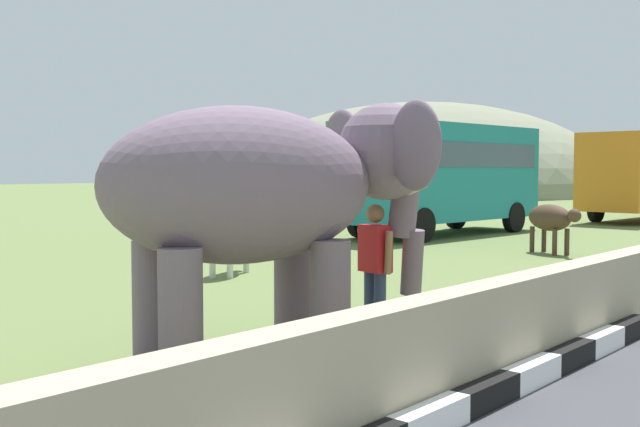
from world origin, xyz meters
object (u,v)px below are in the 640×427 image
(elephant, at_px, (272,189))
(cow_near, at_px, (230,231))
(person_handler, at_px, (375,263))
(cow_mid, at_px, (551,219))
(bus_teal, at_px, (441,170))

(elephant, xyz_separation_m, cow_near, (4.26, 5.30, -1.00))
(person_handler, height_order, cow_mid, person_handler)
(elephant, bearing_deg, bus_teal, 25.43)
(elephant, relative_size, cow_mid, 2.19)
(elephant, xyz_separation_m, bus_teal, (15.10, 7.18, 0.21))
(cow_mid, bearing_deg, elephant, -170.02)
(elephant, relative_size, person_handler, 2.46)
(person_handler, distance_m, bus_teal, 15.54)
(bus_teal, bearing_deg, cow_mid, -121.17)
(elephant, height_order, cow_mid, elephant)
(person_handler, relative_size, bus_teal, 0.20)
(elephant, distance_m, person_handler, 1.81)
(cow_near, bearing_deg, cow_mid, -22.20)
(person_handler, relative_size, cow_near, 0.88)
(elephant, relative_size, cow_near, 2.16)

